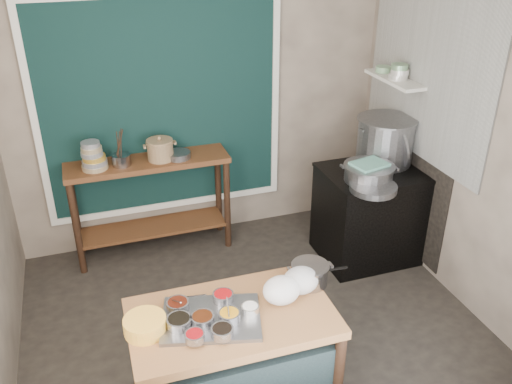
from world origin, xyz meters
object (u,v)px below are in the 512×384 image
object	(u,v)px
stock_pot	(385,141)
stove_block	(371,215)
saucepan	(310,274)
ceramic_crock	(160,151)
condiment_tray	(211,319)
prep_table	(233,360)
utensil_cup	(121,160)
yellow_basin	(145,325)
back_counter	(152,206)
steamer	(369,173)

from	to	relation	value
stock_pot	stove_block	bearing A→B (deg)	-136.27
saucepan	ceramic_crock	xyz separation A→B (m)	(-0.64, 1.85, 0.21)
condiment_tray	ceramic_crock	bearing A→B (deg)	88.25
ceramic_crock	stove_block	bearing A→B (deg)	-21.54
prep_table	utensil_cup	world-z (taller)	utensil_cup
utensil_cup	yellow_basin	bearing A→B (deg)	-93.01
condiment_tray	utensil_cup	xyz separation A→B (m)	(-0.28, 1.99, 0.24)
prep_table	condiment_tray	distance (m)	0.41
back_counter	steamer	bearing A→B (deg)	-26.77
stove_block	prep_table	bearing A→B (deg)	-143.06
prep_table	stove_block	size ratio (longest dim) A/B	1.39
prep_table	back_counter	bearing A→B (deg)	96.22
utensil_cup	steamer	distance (m)	2.14
back_counter	prep_table	bearing A→B (deg)	-84.62
condiment_tray	ceramic_crock	world-z (taller)	ceramic_crock
condiment_tray	steamer	world-z (taller)	steamer
yellow_basin	ceramic_crock	bearing A→B (deg)	77.23
condiment_tray	saucepan	distance (m)	0.72
ceramic_crock	saucepan	bearing A→B (deg)	-70.77
saucepan	yellow_basin	bearing A→B (deg)	-167.23
utensil_cup	stock_pot	distance (m)	2.34
condiment_tray	stock_pot	distance (m)	2.49
back_counter	ceramic_crock	bearing A→B (deg)	-12.85
condiment_tray	stock_pot	world-z (taller)	stock_pot
back_counter	steamer	distance (m)	2.01
ceramic_crock	steamer	world-z (taller)	ceramic_crock
stove_block	stock_pot	distance (m)	0.70
back_counter	ceramic_crock	world-z (taller)	ceramic_crock
prep_table	stock_pot	bearing A→B (deg)	38.40
condiment_tray	yellow_basin	xyz separation A→B (m)	(-0.39, 0.03, 0.03)
prep_table	utensil_cup	distance (m)	2.11
utensil_cup	stock_pot	world-z (taller)	stock_pot
stove_block	yellow_basin	distance (m)	2.59
back_counter	saucepan	bearing A→B (deg)	-67.84
condiment_tray	yellow_basin	distance (m)	0.39
utensil_cup	stock_pot	bearing A→B (deg)	-13.39
saucepan	stock_pot	xyz separation A→B (m)	(1.29, 1.29, 0.27)
saucepan	utensil_cup	size ratio (longest dim) A/B	1.53
stove_block	yellow_basin	size ratio (longest dim) A/B	3.61
prep_table	saucepan	bearing A→B (deg)	14.62
utensil_cup	steamer	xyz separation A→B (m)	(1.96, -0.84, -0.05)
utensil_cup	stock_pot	xyz separation A→B (m)	(2.28, -0.54, 0.09)
condiment_tray	utensil_cup	size ratio (longest dim) A/B	3.50
condiment_tray	steamer	size ratio (longest dim) A/B	1.32
yellow_basin	ceramic_crock	world-z (taller)	ceramic_crock
prep_table	steamer	distance (m)	2.01
prep_table	saucepan	xyz separation A→B (m)	(0.57, 0.14, 0.44)
prep_table	steamer	bearing A→B (deg)	37.14
yellow_basin	stove_block	bearing A→B (deg)	29.69
stove_block	utensil_cup	distance (m)	2.31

